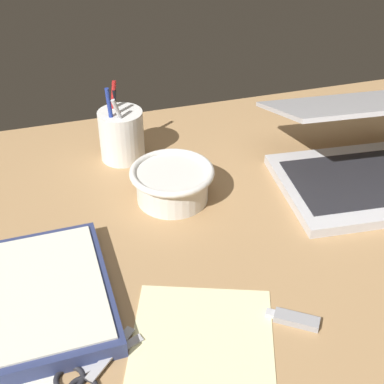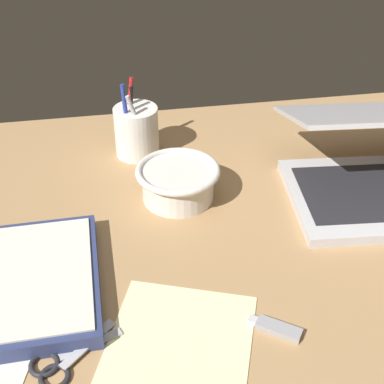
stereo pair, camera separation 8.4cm
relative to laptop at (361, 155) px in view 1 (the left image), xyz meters
The scene contains 7 objects.
desk_top 33.24cm from the laptop, 160.02° to the right, with size 140.00×100.00×2.00cm, color tan.
laptop is the anchor object (origin of this frame).
bowl 34.75cm from the laptop, behind, with size 14.74×14.74×6.20cm.
pen_cup 45.13cm from the laptop, 152.77° to the left, with size 8.62×8.62×15.54cm.
scissors 61.69cm from the laptop, 152.29° to the right, with size 11.80×9.58×0.80cm.
paper_sheet_front 52.40cm from the laptop, 141.75° to the right, with size 18.31×29.12×0.16cm, color #F4EFB2.
usb_drive 38.66cm from the laptop, 133.21° to the right, with size 6.79×5.49×1.00cm.
Camera 1 is at (-22.99, -59.19, 57.68)cm, focal length 50.00 mm.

